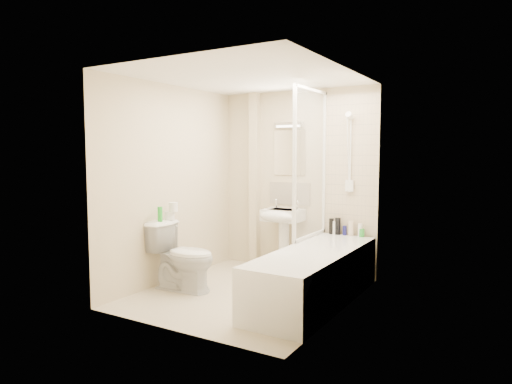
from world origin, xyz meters
The scene contains 26 objects.
floor centered at (0.00, 0.00, 0.00)m, with size 2.50×2.50×0.00m, color beige.
wall_back centered at (0.00, 1.25, 1.20)m, with size 2.20×0.02×2.40m, color beige.
wall_left centered at (-1.10, 0.00, 1.20)m, with size 0.02×2.50×2.40m, color beige.
wall_right centered at (1.10, 0.00, 1.20)m, with size 0.02×2.50×2.40m, color beige.
ceiling centered at (0.00, 0.00, 2.40)m, with size 2.20×2.50×0.02m, color white.
tile_back centered at (0.75, 1.24, 1.42)m, with size 0.70×0.01×1.75m, color beige.
tile_right centered at (1.09, 0.13, 1.42)m, with size 0.01×2.10×1.75m, color beige.
pipe_boxing centered at (-0.62, 1.19, 1.20)m, with size 0.12×0.12×2.40m, color beige.
splashback centered at (-0.10, 1.24, 1.03)m, with size 0.60×0.01×0.30m, color beige.
mirror centered at (-0.10, 1.24, 1.58)m, with size 0.46×0.01×0.60m, color white.
strip_light centered at (-0.10, 1.22, 1.95)m, with size 0.42×0.07×0.07m, color silver.
bathtub centered at (0.75, 0.13, 0.29)m, with size 0.70×2.10×0.55m.
shower_screen centered at (0.40, 0.80, 1.45)m, with size 0.04×0.92×1.80m.
shower_fixture centered at (0.75, 1.19, 1.55)m, with size 0.10×0.16×0.99m.
pedestal_sink centered at (-0.10, 1.01, 0.67)m, with size 0.49×0.46×0.95m.
bottle_black_a centered at (0.53, 1.16, 0.65)m, with size 0.06×0.06×0.20m, color black.
bottle_white_a centered at (0.58, 1.16, 0.63)m, with size 0.05×0.05×0.17m, color white.
bottle_black_b centered at (0.62, 1.16, 0.66)m, with size 0.07×0.07×0.21m, color black.
bottle_blue centered at (0.71, 1.16, 0.61)m, with size 0.05×0.05×0.12m, color navy.
bottle_cream centered at (0.79, 1.16, 0.64)m, with size 0.07×0.07×0.18m, color beige.
bottle_white_b centered at (0.91, 1.16, 0.63)m, with size 0.06×0.06×0.16m, color white.
bottle_green centered at (0.93, 1.16, 0.60)m, with size 0.07×0.07×0.10m, color green.
toilet centered at (-0.72, -0.25, 0.40)m, with size 0.80×0.49×0.79m, color white.
toilet_roll_lower centered at (-0.99, -0.17, 0.84)m, with size 0.12×0.12×0.10m, color white.
toilet_roll_upper centered at (-0.94, -0.16, 0.94)m, with size 0.11×0.11×0.11m, color white.
green_bottle centered at (-0.97, -0.35, 0.88)m, with size 0.06×0.06×0.17m, color green.
Camera 1 is at (2.63, -4.27, 1.59)m, focal length 32.00 mm.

